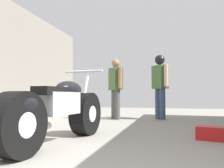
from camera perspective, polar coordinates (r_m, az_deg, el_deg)
ground_plane at (r=4.35m, az=2.89°, el=-11.37°), size 16.50×16.50×0.00m
garage_partition_left at (r=5.49m, az=-25.40°, el=5.11°), size 0.08×7.56×2.76m
motorcycle_maroon_cruiser at (r=3.26m, az=-12.93°, el=-6.42°), size 0.69×2.29×1.07m
mechanic_in_blue at (r=6.53m, az=0.87°, el=-0.28°), size 0.49×0.58×1.65m
mechanic_with_helmet at (r=6.65m, az=11.45°, el=0.82°), size 0.50×0.63×1.77m
red_toolbox at (r=3.83m, az=22.99°, el=-10.85°), size 0.49×0.37×0.20m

